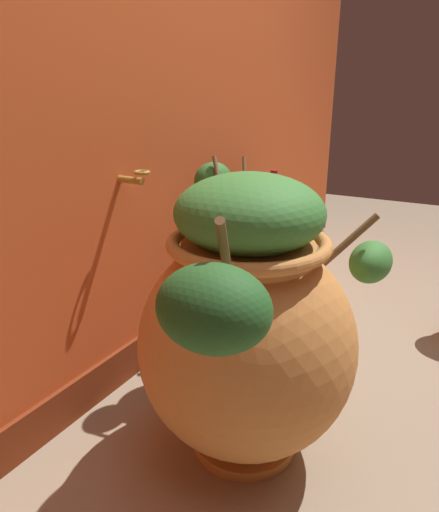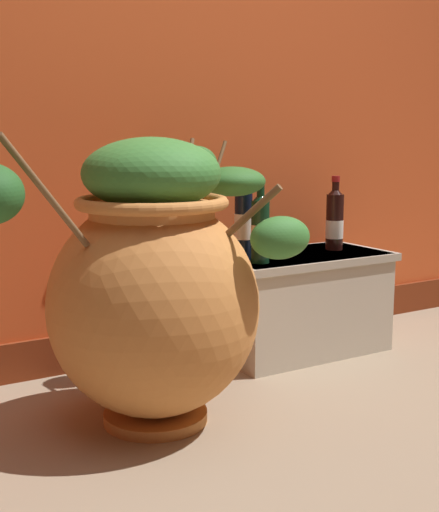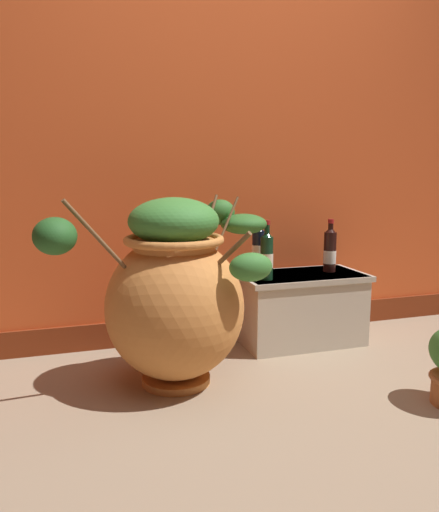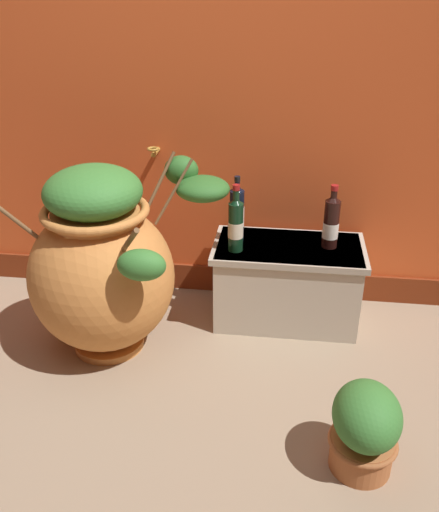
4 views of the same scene
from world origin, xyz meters
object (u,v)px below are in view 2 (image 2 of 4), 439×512
Objects in this scene: wine_bottle_left at (243,221)px; wine_bottle_right at (335,218)px; terracotta_urn at (155,284)px; wine_bottle_middle at (260,226)px.

wine_bottle_right is at bearing -1.65° from wine_bottle_left.
terracotta_urn is 3.50× the size of wine_bottle_middle.
wine_bottle_left is (0.55, 0.36, 0.11)m from terracotta_urn.
wine_bottle_right is at bearing 12.12° from wine_bottle_middle.
wine_bottle_middle is 0.44m from wine_bottle_right.
terracotta_urn is 0.67m from wine_bottle_left.
terracotta_urn is 3.47× the size of wine_bottle_left.
wine_bottle_right is at bearing 19.60° from terracotta_urn.
wine_bottle_middle reaches higher than wine_bottle_right.
wine_bottle_left is at bearing 93.22° from wine_bottle_middle.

